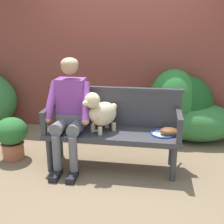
{
  "coord_description": "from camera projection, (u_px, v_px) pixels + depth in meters",
  "views": [
    {
      "loc": [
        0.48,
        -3.11,
        1.74
      ],
      "look_at": [
        0.0,
        0.0,
        0.73
      ],
      "focal_mm": 45.02,
      "sensor_mm": 36.0,
      "label": 1
    }
  ],
  "objects": [
    {
      "name": "baseball_glove",
      "position": [
        169.0,
        132.0,
        3.27
      ],
      "size": [
        0.22,
        0.17,
        0.09
      ],
      "primitive_type": "ellipsoid",
      "rotation": [
        0.0,
        0.0,
        -0.02
      ],
      "color": "brown",
      "rests_on": "garden_bench"
    },
    {
      "name": "person_seated",
      "position": [
        70.0,
        109.0,
        3.36
      ],
      "size": [
        0.56,
        0.65,
        1.35
      ],
      "color": "black",
      "rests_on": "ground"
    },
    {
      "name": "tennis_racket",
      "position": [
        164.0,
        133.0,
        3.33
      ],
      "size": [
        0.38,
        0.58,
        0.03
      ],
      "color": "blue",
      "rests_on": "garden_bench"
    },
    {
      "name": "ground_plane",
      "position": [
        112.0,
        167.0,
        3.53
      ],
      "size": [
        40.0,
        40.0,
        0.0
      ],
      "primitive_type": "plane",
      "color": "#7A664C"
    },
    {
      "name": "dog_on_bench",
      "position": [
        100.0,
        112.0,
        3.3
      ],
      "size": [
        0.42,
        0.47,
        0.51
      ],
      "color": "beige",
      "rests_on": "garden_bench"
    },
    {
      "name": "hedge_bush_mid_right",
      "position": [
        173.0,
        104.0,
        4.32
      ],
      "size": [
        0.78,
        0.73,
        1.07
      ],
      "primitive_type": "ellipsoid",
      "color": "#286B2D",
      "rests_on": "ground"
    },
    {
      "name": "bench_backrest",
      "position": [
        115.0,
        106.0,
        3.51
      ],
      "size": [
        1.67,
        0.06,
        0.5
      ],
      "color": "#38383D",
      "rests_on": "garden_bench"
    },
    {
      "name": "potted_plant",
      "position": [
        12.0,
        135.0,
        3.67
      ],
      "size": [
        0.42,
        0.42,
        0.56
      ],
      "color": "#A85B3D",
      "rests_on": "ground"
    },
    {
      "name": "hedge_bush_mid_left",
      "position": [
        188.0,
        108.0,
        4.3
      ],
      "size": [
        0.76,
        0.59,
        0.97
      ],
      "primitive_type": "ellipsoid",
      "color": "#194C1E",
      "rests_on": "ground"
    },
    {
      "name": "bench_armrest_left_end",
      "position": [
        47.0,
        115.0,
        3.35
      ],
      "size": [
        0.06,
        0.51,
        0.28
      ],
      "color": "#38383D",
      "rests_on": "garden_bench"
    },
    {
      "name": "brick_garden_fence",
      "position": [
        126.0,
        62.0,
        4.57
      ],
      "size": [
        8.0,
        0.3,
        2.24
      ],
      "primitive_type": "cube",
      "color": "brown",
      "rests_on": "ground"
    },
    {
      "name": "bench_armrest_right_end",
      "position": [
        179.0,
        122.0,
        3.12
      ],
      "size": [
        0.06,
        0.51,
        0.28
      ],
      "color": "#38383D",
      "rests_on": "garden_bench"
    },
    {
      "name": "hedge_bush_far_right",
      "position": [
        197.0,
        122.0,
        4.26
      ],
      "size": [
        1.18,
        0.71,
        0.58
      ],
      "primitive_type": "ellipsoid",
      "color": "#337538",
      "rests_on": "ground"
    },
    {
      "name": "garden_bench",
      "position": [
        112.0,
        137.0,
        3.4
      ],
      "size": [
        1.63,
        0.51,
        0.48
      ],
      "color": "#38383D",
      "rests_on": "ground"
    }
  ]
}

